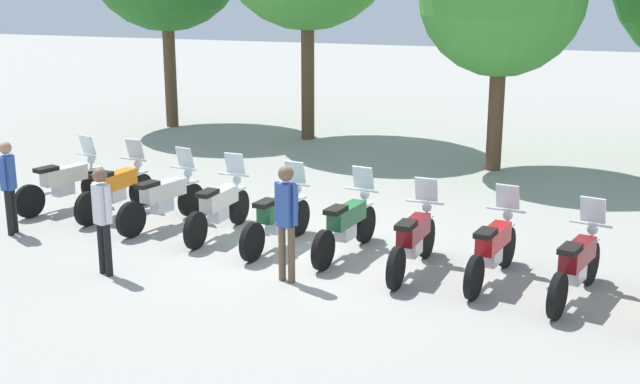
# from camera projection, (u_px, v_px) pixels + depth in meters

# --- Properties ---
(ground_plane) EXTENTS (80.00, 80.00, 0.00)m
(ground_plane) POSITION_uv_depth(u_px,v_px,m) (310.00, 251.00, 13.75)
(ground_plane) COLOR #9E9B93
(motorcycle_0) EXTENTS (0.85, 2.13, 1.37)m
(motorcycle_0) POSITION_uv_depth(u_px,v_px,m) (64.00, 183.00, 16.16)
(motorcycle_0) COLOR black
(motorcycle_0) RESTS_ON ground_plane
(motorcycle_1) EXTENTS (0.65, 2.19, 1.37)m
(motorcycle_1) POSITION_uv_depth(u_px,v_px,m) (116.00, 188.00, 15.74)
(motorcycle_1) COLOR black
(motorcycle_1) RESTS_ON ground_plane
(motorcycle_2) EXTENTS (0.80, 2.15, 1.37)m
(motorcycle_2) POSITION_uv_depth(u_px,v_px,m) (163.00, 198.00, 15.03)
(motorcycle_2) COLOR black
(motorcycle_2) RESTS_ON ground_plane
(motorcycle_3) EXTENTS (0.62, 2.19, 1.37)m
(motorcycle_3) POSITION_uv_depth(u_px,v_px,m) (219.00, 207.00, 14.49)
(motorcycle_3) COLOR black
(motorcycle_3) RESTS_ON ground_plane
(motorcycle_4) EXTENTS (0.68, 2.18, 1.37)m
(motorcycle_4) POSITION_uv_depth(u_px,v_px,m) (278.00, 217.00, 13.86)
(motorcycle_4) COLOR black
(motorcycle_4) RESTS_ON ground_plane
(motorcycle_5) EXTENTS (0.69, 2.18, 1.37)m
(motorcycle_5) POSITION_uv_depth(u_px,v_px,m) (346.00, 224.00, 13.48)
(motorcycle_5) COLOR black
(motorcycle_5) RESTS_ON ground_plane
(motorcycle_6) EXTENTS (0.62, 2.19, 1.37)m
(motorcycle_6) POSITION_uv_depth(u_px,v_px,m) (413.00, 239.00, 12.72)
(motorcycle_6) COLOR black
(motorcycle_6) RESTS_ON ground_plane
(motorcycle_7) EXTENTS (0.72, 2.17, 1.37)m
(motorcycle_7) POSITION_uv_depth(u_px,v_px,m) (493.00, 248.00, 12.31)
(motorcycle_7) COLOR black
(motorcycle_7) RESTS_ON ground_plane
(motorcycle_8) EXTENTS (0.80, 2.15, 1.37)m
(motorcycle_8) POSITION_uv_depth(u_px,v_px,m) (577.00, 265.00, 11.62)
(motorcycle_8) COLOR black
(motorcycle_8) RESTS_ON ground_plane
(person_0) EXTENTS (0.40, 0.29, 1.68)m
(person_0) POSITION_uv_depth(u_px,v_px,m) (102.00, 213.00, 12.46)
(person_0) COLOR black
(person_0) RESTS_ON ground_plane
(person_1) EXTENTS (0.41, 0.28, 1.78)m
(person_1) POSITION_uv_depth(u_px,v_px,m) (286.00, 214.00, 12.16)
(person_1) COLOR brown
(person_1) RESTS_ON ground_plane
(person_2) EXTENTS (0.26, 0.41, 1.67)m
(person_2) POSITION_uv_depth(u_px,v_px,m) (8.00, 181.00, 14.44)
(person_2) COLOR black
(person_2) RESTS_ON ground_plane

